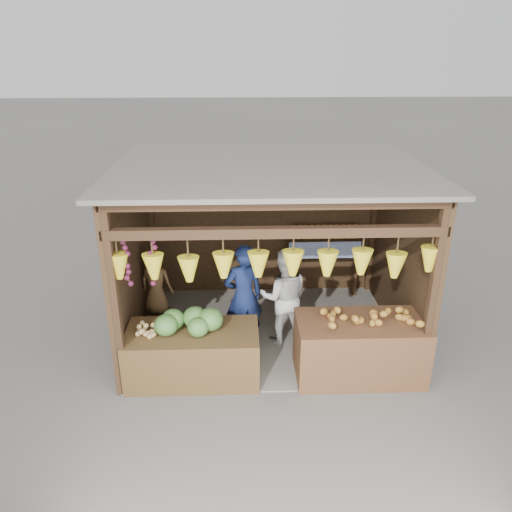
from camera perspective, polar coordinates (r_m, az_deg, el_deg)
The scene contains 12 objects.
ground at distance 7.98m, azimuth 1.33°, elevation -8.66°, with size 80.00×80.00×0.00m, color #514F49.
stall_structure at distance 7.21m, azimuth 1.20°, elevation 2.53°, with size 4.30×3.30×2.66m.
back_shelf at distance 8.85m, azimuth 7.71°, elevation 0.75°, with size 1.25×0.32×1.32m.
counter_left at distance 6.87m, azimuth -7.20°, elevation -11.06°, with size 1.75×0.85×0.70m, color #483218.
counter_right at distance 6.97m, azimuth 11.73°, elevation -10.27°, with size 1.70×0.85×0.83m, color #50311A.
stool at distance 8.15m, azimuth -10.98°, elevation -7.18°, with size 0.32×0.32×0.30m, color black.
man_standing at distance 7.28m, azimuth -1.44°, elevation -4.65°, with size 0.59×0.39×1.61m, color #15214F.
woman_standing at distance 7.40m, azimuth 3.19°, elevation -4.67°, with size 0.73×0.57×1.51m, color silver.
vendor_seated at distance 7.85m, azimuth -11.34°, elevation -2.97°, with size 0.50×0.33×1.03m, color brown.
melon_pile at distance 6.61m, azimuth -7.56°, elevation -7.35°, with size 1.00×0.50×0.32m, color #235316, non-canonical shape.
tanfruit_pile at distance 6.71m, azimuth -12.36°, elevation -8.16°, with size 0.34×0.40×0.13m, color #A8854D, non-canonical shape.
mango_pile at distance 6.71m, azimuth 12.92°, elevation -6.55°, with size 1.40×0.64×0.22m, color #C04119, non-canonical shape.
Camera 1 is at (-0.43, -6.80, 4.16)m, focal length 35.00 mm.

